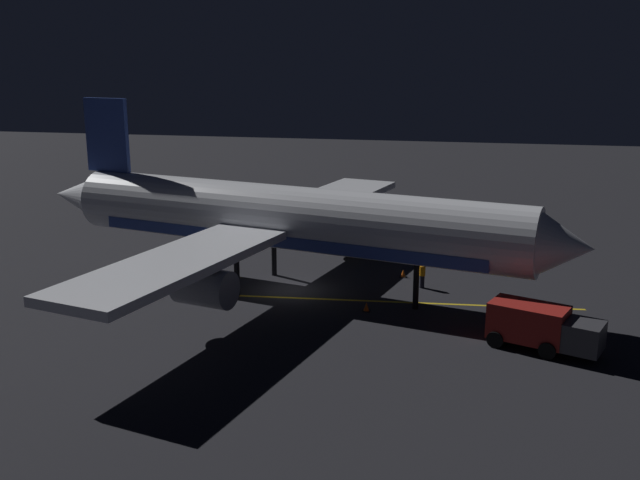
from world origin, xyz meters
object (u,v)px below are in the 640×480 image
ground_crew_worker (422,275)px  traffic_cone_near_left (403,274)px  baggage_truck (540,328)px  traffic_cone_near_right (366,307)px  airliner (281,220)px  catering_truck (361,233)px

ground_crew_worker → traffic_cone_near_left: (-2.15, -1.47, -0.64)m
baggage_truck → traffic_cone_near_right: size_ratio=11.01×
airliner → catering_truck: airliner is taller
ground_crew_worker → traffic_cone_near_right: bearing=-29.1°
airliner → ground_crew_worker: size_ratio=22.03×
baggage_truck → traffic_cone_near_left: 14.05m
airliner → baggage_truck: 17.65m
traffic_cone_near_left → traffic_cone_near_right: same height
catering_truck → ground_crew_worker: catering_truck is taller
airliner → baggage_truck: size_ratio=6.33×
airliner → ground_crew_worker: (-2.14, 9.04, -3.79)m
catering_truck → traffic_cone_near_left: bearing=29.7°
catering_truck → traffic_cone_near_right: (14.71, 2.69, -0.95)m
ground_crew_worker → airliner: bearing=-76.7°
airliner → traffic_cone_near_right: size_ratio=69.69×
catering_truck → traffic_cone_near_left: (7.28, 4.15, -0.95)m
airliner → catering_truck: 12.56m
catering_truck → traffic_cone_near_left: catering_truck is taller
traffic_cone_near_left → traffic_cone_near_right: bearing=-11.2°
catering_truck → ground_crew_worker: 10.99m
baggage_truck → ground_crew_worker: size_ratio=3.48×
airliner → ground_crew_worker: airliner is taller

